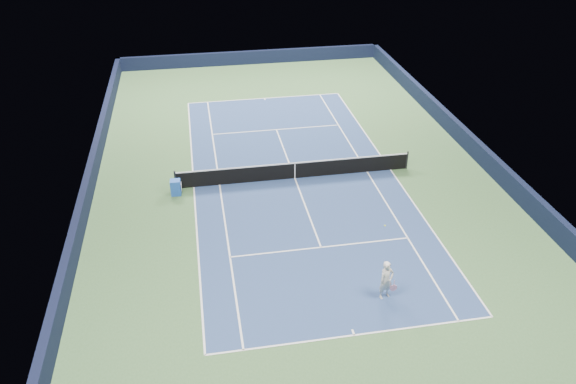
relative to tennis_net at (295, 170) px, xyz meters
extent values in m
plane|color=#395D32|center=(0.00, 0.00, -0.50)|extent=(40.00, 40.00, 0.00)
cube|color=black|center=(0.00, 19.82, 0.05)|extent=(22.00, 0.35, 1.10)
cube|color=black|center=(10.82, 0.00, 0.05)|extent=(0.35, 40.00, 1.10)
cube|color=black|center=(-10.82, 0.00, 0.05)|extent=(0.35, 40.00, 1.10)
cube|color=navy|center=(0.00, 0.00, -0.50)|extent=(10.97, 23.77, 0.01)
cube|color=white|center=(0.00, 11.88, -0.50)|extent=(10.97, 0.08, 0.00)
cube|color=white|center=(0.00, -11.88, -0.50)|extent=(10.97, 0.08, 0.00)
cube|color=white|center=(5.49, 0.00, -0.50)|extent=(0.08, 23.77, 0.00)
cube|color=white|center=(-5.49, 0.00, -0.50)|extent=(0.08, 23.77, 0.00)
cube|color=white|center=(4.12, 0.00, -0.50)|extent=(0.08, 23.77, 0.00)
cube|color=white|center=(-4.12, 0.00, -0.50)|extent=(0.08, 23.77, 0.00)
cube|color=white|center=(0.00, 6.40, -0.50)|extent=(8.23, 0.08, 0.00)
cube|color=white|center=(0.00, -6.40, -0.50)|extent=(8.23, 0.08, 0.00)
cube|color=white|center=(0.00, 0.00, -0.50)|extent=(0.08, 12.80, 0.00)
cube|color=white|center=(0.00, 11.73, -0.50)|extent=(0.08, 0.30, 0.00)
cube|color=white|center=(0.00, -11.73, -0.50)|extent=(0.08, 0.30, 0.00)
cylinder|color=black|center=(-6.40, 0.00, 0.03)|extent=(0.10, 0.10, 1.07)
cylinder|color=black|center=(6.40, 0.00, 0.03)|extent=(0.10, 0.10, 1.07)
cube|color=black|center=(0.00, 0.00, -0.05)|extent=(12.80, 0.03, 0.91)
cube|color=white|center=(0.00, 0.00, 0.44)|extent=(12.80, 0.04, 0.06)
cube|color=white|center=(0.00, 0.00, -0.05)|extent=(0.05, 0.04, 0.91)
cube|color=blue|center=(-6.40, -0.58, -0.08)|extent=(0.54, 0.50, 0.84)
cube|color=white|center=(-6.11, -0.58, -0.05)|extent=(0.02, 0.37, 0.37)
imported|color=silver|center=(1.77, -10.06, 0.36)|extent=(0.72, 0.57, 1.71)
cylinder|color=pink|center=(2.09, -10.11, 0.20)|extent=(0.03, 0.03, 0.28)
cylinder|color=black|center=(2.09, -10.11, -0.04)|extent=(0.28, 0.02, 0.28)
cylinder|color=pink|center=(2.09, -10.11, -0.04)|extent=(0.30, 0.03, 0.30)
sphere|color=#DAF133|center=(1.87, -9.06, 2.27)|extent=(0.07, 0.07, 0.07)
camera|label=1|loc=(-5.04, -26.20, 14.75)|focal=35.00mm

